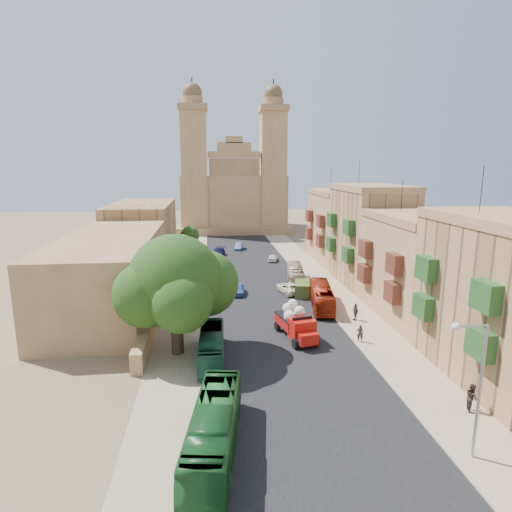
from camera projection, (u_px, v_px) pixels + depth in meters
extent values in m
plane|color=brown|center=(291.00, 368.00, 35.29)|extent=(260.00, 260.00, 0.00)
cube|color=black|center=(253.00, 276.00, 64.46)|extent=(14.00, 140.00, 0.01)
cube|color=#9A8265|center=(315.00, 275.00, 65.50)|extent=(5.00, 140.00, 0.01)
cube|color=#9A8265|center=(189.00, 278.00, 63.41)|extent=(5.00, 140.00, 0.01)
cube|color=#9A8265|center=(299.00, 275.00, 65.21)|extent=(0.25, 140.00, 0.12)
cube|color=#9A8265|center=(206.00, 277.00, 63.67)|extent=(0.25, 140.00, 0.12)
cube|color=#AF804F|center=(504.00, 303.00, 32.89)|extent=(8.00, 14.00, 12.00)
cylinder|color=black|center=(482.00, 189.00, 33.72)|extent=(0.06, 0.06, 3.60)
cube|color=#225220|center=(480.00, 344.00, 28.89)|extent=(0.90, 2.20, 2.00)
cube|color=#225220|center=(423.00, 307.00, 36.51)|extent=(0.90, 2.20, 2.00)
cube|color=#225220|center=(486.00, 296.00, 28.19)|extent=(0.90, 2.20, 2.00)
cube|color=#225220|center=(426.00, 269.00, 35.82)|extent=(0.90, 2.20, 2.00)
cube|color=#A5784A|center=(417.00, 270.00, 46.66)|extent=(8.00, 14.00, 10.50)
cube|color=olive|center=(421.00, 218.00, 45.49)|extent=(8.20, 14.00, 0.80)
cylinder|color=black|center=(402.00, 196.00, 47.64)|extent=(0.06, 0.06, 3.60)
cube|color=#55291C|center=(392.00, 292.00, 42.62)|extent=(0.90, 2.20, 2.00)
cube|color=#55291C|center=(364.00, 273.00, 50.24)|extent=(0.90, 2.20, 2.00)
cube|color=#55291C|center=(394.00, 264.00, 42.01)|extent=(0.90, 2.20, 2.00)
cube|color=#55291C|center=(365.00, 249.00, 49.63)|extent=(0.90, 2.20, 2.00)
cube|color=#AF804F|center=(370.00, 237.00, 60.01)|extent=(8.00, 14.00, 13.00)
cube|color=olive|center=(373.00, 188.00, 58.58)|extent=(8.20, 14.00, 0.80)
cylinder|color=black|center=(359.00, 171.00, 60.74)|extent=(0.06, 0.06, 3.60)
cube|color=#225220|center=(348.00, 255.00, 56.03)|extent=(0.90, 2.20, 2.00)
cube|color=#225220|center=(331.00, 244.00, 63.65)|extent=(0.90, 2.20, 2.00)
cube|color=#225220|center=(349.00, 227.00, 55.28)|extent=(0.90, 2.20, 2.00)
cube|color=#225220|center=(332.00, 220.00, 62.90)|extent=(0.90, 2.20, 2.00)
cube|color=#A5784A|center=(340.00, 228.00, 73.77)|extent=(8.00, 14.00, 11.50)
cube|color=olive|center=(341.00, 193.00, 72.50)|extent=(8.20, 14.00, 0.80)
cylinder|color=black|center=(331.00, 179.00, 74.66)|extent=(0.06, 0.06, 3.60)
cube|color=#55291C|center=(320.00, 241.00, 69.76)|extent=(0.90, 2.20, 2.00)
cube|color=#55291C|center=(309.00, 233.00, 77.38)|extent=(0.90, 2.20, 2.00)
cube|color=#55291C|center=(321.00, 221.00, 69.09)|extent=(0.90, 2.20, 2.00)
cube|color=#55291C|center=(309.00, 216.00, 76.71)|extent=(0.90, 2.20, 2.00)
cube|color=#A5784A|center=(162.00, 293.00, 53.17)|extent=(1.00, 40.00, 1.80)
cube|color=olive|center=(111.00, 272.00, 49.94)|extent=(10.00, 28.00, 8.40)
cube|color=#AF804F|center=(143.00, 232.00, 75.05)|extent=(10.00, 22.00, 10.00)
cube|color=#A5784A|center=(233.00, 202.00, 112.59)|extent=(26.00, 20.00, 14.00)
cube|color=olive|center=(235.00, 231.00, 103.64)|extent=(28.00, 4.00, 1.80)
cube|color=olive|center=(235.00, 193.00, 103.41)|extent=(12.00, 2.00, 16.00)
cube|color=#A5784A|center=(234.00, 155.00, 101.57)|extent=(12.60, 2.40, 1.60)
cube|color=#A5784A|center=(234.00, 147.00, 101.22)|extent=(8.00, 2.00, 2.40)
cube|color=#A5784A|center=(234.00, 140.00, 100.84)|extent=(4.00, 2.00, 1.60)
cube|color=#A5784A|center=(195.00, 174.00, 102.70)|extent=(6.00, 6.00, 29.00)
cube|color=olive|center=(193.00, 108.00, 99.57)|extent=(6.80, 6.80, 1.40)
cylinder|color=olive|center=(192.00, 101.00, 99.24)|extent=(4.80, 4.80, 1.80)
sphere|color=brown|center=(192.00, 92.00, 98.87)|extent=(4.40, 4.40, 4.40)
cylinder|color=black|center=(192.00, 81.00, 98.37)|extent=(0.28, 0.28, 1.80)
cube|color=#A5784A|center=(273.00, 173.00, 104.79)|extent=(6.00, 6.00, 29.00)
cube|color=olive|center=(273.00, 109.00, 101.66)|extent=(6.80, 6.80, 1.40)
cylinder|color=olive|center=(273.00, 102.00, 101.33)|extent=(4.80, 4.80, 1.80)
sphere|color=brown|center=(273.00, 94.00, 100.96)|extent=(4.40, 4.40, 4.40)
cylinder|color=black|center=(273.00, 83.00, 100.46)|extent=(0.28, 0.28, 1.80)
cylinder|color=#37251B|center=(177.00, 331.00, 37.71)|extent=(1.07, 1.07, 4.08)
sphere|color=#17360E|center=(175.00, 281.00, 36.76)|extent=(8.16, 8.16, 8.16)
sphere|color=#17360E|center=(205.00, 283.00, 38.43)|extent=(6.01, 6.01, 6.01)
sphere|color=#17360E|center=(146.00, 295.00, 35.74)|extent=(5.58, 5.58, 5.58)
sphere|color=#17360E|center=(181.00, 302.00, 34.55)|extent=(5.15, 5.15, 5.15)
sphere|color=#17360E|center=(163.00, 265.00, 38.75)|extent=(4.72, 4.72, 4.72)
cylinder|color=#37251B|center=(178.00, 310.00, 45.60)|extent=(0.44, 0.44, 2.50)
sphere|color=#17360E|center=(177.00, 288.00, 45.08)|extent=(3.64, 3.64, 3.64)
cylinder|color=#37251B|center=(184.00, 281.00, 57.28)|extent=(0.44, 0.44, 2.34)
sphere|color=#17360E|center=(183.00, 264.00, 56.79)|extent=(3.41, 3.41, 3.41)
cylinder|color=#37251B|center=(188.00, 263.00, 68.98)|extent=(0.44, 0.44, 2.07)
sphere|color=#17360E|center=(187.00, 250.00, 68.54)|extent=(3.01, 3.01, 3.01)
cylinder|color=#37251B|center=(190.00, 248.00, 80.61)|extent=(0.44, 0.44, 2.38)
sphere|color=#17360E|center=(190.00, 235.00, 80.11)|extent=(3.47, 3.47, 3.47)
cylinder|color=gray|center=(480.00, 393.00, 23.70)|extent=(0.18, 0.18, 8.00)
cylinder|color=gray|center=(472.00, 326.00, 22.77)|extent=(1.80, 0.12, 0.12)
sphere|color=white|center=(456.00, 327.00, 22.67)|extent=(0.44, 0.44, 0.44)
cube|color=#A7120C|center=(292.00, 321.00, 42.21)|extent=(3.02, 4.16, 0.94)
cube|color=black|center=(292.00, 316.00, 42.10)|extent=(3.09, 4.23, 0.13)
cube|color=#A7120C|center=(302.00, 329.00, 39.94)|extent=(2.52, 2.19, 1.89)
cube|color=#A7120C|center=(308.00, 338.00, 38.86)|extent=(2.00, 1.59, 1.05)
cube|color=black|center=(302.00, 322.00, 39.79)|extent=(1.97, 0.51, 0.94)
cylinder|color=black|center=(295.00, 344.00, 38.94)|extent=(0.55, 1.00, 0.94)
cylinder|color=black|center=(316.00, 341.00, 39.58)|extent=(0.55, 1.00, 0.94)
cylinder|color=black|center=(277.00, 326.00, 43.23)|extent=(0.55, 1.00, 0.94)
cylinder|color=black|center=(296.00, 324.00, 43.87)|extent=(0.55, 1.00, 0.94)
sphere|color=beige|center=(290.00, 316.00, 41.30)|extent=(1.15, 1.15, 1.15)
sphere|color=beige|center=(298.00, 314.00, 41.91)|extent=(1.15, 1.15, 1.15)
sphere|color=beige|center=(290.00, 312.00, 42.63)|extent=(1.15, 1.15, 1.15)
sphere|color=beige|center=(288.00, 308.00, 41.89)|extent=(1.05, 1.05, 1.05)
sphere|color=beige|center=(299.00, 311.00, 41.17)|extent=(1.05, 1.05, 1.05)
sphere|color=beige|center=(293.00, 304.00, 41.73)|extent=(0.94, 0.94, 0.94)
cube|color=#445C22|center=(302.00, 288.00, 55.14)|extent=(2.66, 4.51, 1.75)
cylinder|color=black|center=(295.00, 295.00, 53.89)|extent=(0.41, 0.74, 0.70)
cylinder|color=black|center=(309.00, 296.00, 53.74)|extent=(0.41, 0.74, 0.70)
cylinder|color=black|center=(295.00, 289.00, 56.75)|extent=(0.41, 0.74, 0.70)
cylinder|color=black|center=(308.00, 289.00, 56.60)|extent=(0.41, 0.74, 0.70)
imported|color=#164F1E|center=(214.00, 429.00, 24.67)|extent=(3.92, 10.68, 2.91)
imported|color=#174D34|center=(212.00, 346.00, 36.62)|extent=(2.35, 8.89, 2.46)
imported|color=maroon|center=(322.00, 296.00, 50.20)|extent=(3.81, 9.78, 2.66)
imported|color=tan|center=(295.00, 274.00, 61.02)|extent=(3.19, 8.85, 2.41)
imported|color=blue|center=(238.00, 289.00, 55.45)|extent=(2.01, 4.21, 1.39)
imported|color=silver|center=(229.00, 280.00, 60.50)|extent=(1.86, 3.58, 1.12)
imported|color=#FFE8CA|center=(289.00, 288.00, 56.03)|extent=(3.42, 5.29, 1.36)
imported|color=#0D1040|center=(218.00, 252.00, 78.73)|extent=(3.28, 5.33, 1.44)
imported|color=white|center=(273.00, 258.00, 74.70)|extent=(2.29, 3.84, 1.22)
imported|color=#3C5CB6|center=(239.00, 246.00, 85.27)|extent=(2.11, 4.16, 1.31)
imported|color=#272528|center=(360.00, 333.00, 40.41)|extent=(0.71, 0.57, 1.68)
imported|color=#282220|center=(472.00, 397.00, 28.98)|extent=(0.98, 1.12, 1.95)
imported|color=#34353D|center=(355.00, 312.00, 46.03)|extent=(0.69, 1.17, 1.87)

